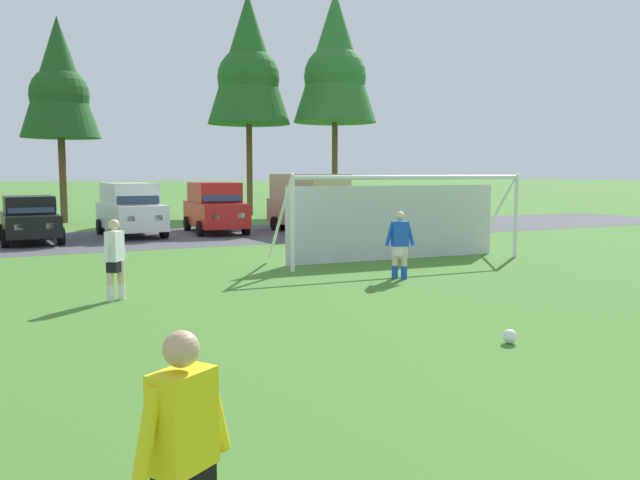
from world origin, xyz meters
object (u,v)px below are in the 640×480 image
(parked_car_slot_right, at_px, (310,201))
(referee, at_px, (184,465))
(parked_car_slot_center, at_px, (130,209))
(parked_car_slot_end, at_px, (433,208))
(parked_car_slot_center_right, at_px, (215,207))
(player_midfield_center, at_px, (400,245))
(soccer_goal, at_px, (399,217))
(parked_car_slot_far_right, at_px, (313,206))
(parked_car_slot_center_left, at_px, (30,219))
(player_winger_left, at_px, (115,260))
(soccer_ball, at_px, (510,337))

(parked_car_slot_right, bearing_deg, referee, -117.09)
(parked_car_slot_center, relative_size, parked_car_slot_end, 1.11)
(parked_car_slot_center_right, bearing_deg, player_midfield_center, -88.49)
(soccer_goal, bearing_deg, player_midfield_center, -122.70)
(soccer_goal, bearing_deg, parked_car_slot_right, 80.56)
(parked_car_slot_right, height_order, parked_car_slot_far_right, parked_car_slot_right)
(referee, xyz_separation_m, parked_car_slot_center_left, (-0.03, 22.35, 0.05))
(referee, height_order, player_winger_left, same)
(soccer_goal, xyz_separation_m, player_midfield_center, (-1.84, -2.87, -0.47))
(parked_car_slot_center_right, bearing_deg, parked_car_slot_end, -6.37)
(parked_car_slot_center, bearing_deg, parked_car_slot_center_left, -165.90)
(player_midfield_center, xyz_separation_m, parked_car_slot_right, (3.40, 12.27, 0.52))
(player_midfield_center, xyz_separation_m, parked_car_slot_end, (10.21, 12.71, 0.05))
(player_midfield_center, xyz_separation_m, parked_car_slot_center_right, (-0.37, 13.89, 0.29))
(referee, relative_size, parked_car_slot_center_left, 0.38)
(parked_car_slot_right, bearing_deg, parked_car_slot_center, 167.46)
(parked_car_slot_center, xyz_separation_m, parked_car_slot_end, (14.13, -1.19, -0.24))
(soccer_ball, xyz_separation_m, soccer_goal, (3.66, 8.67, 1.18))
(parked_car_slot_center_right, bearing_deg, parked_car_slot_center_left, -172.69)
(player_midfield_center, height_order, parked_car_slot_far_right, parked_car_slot_far_right)
(soccer_goal, relative_size, player_winger_left, 4.57)
(parked_car_slot_end, bearing_deg, player_winger_left, -143.54)
(player_winger_left, relative_size, parked_car_slot_center_right, 0.35)
(player_winger_left, distance_m, parked_car_slot_center_left, 12.71)
(soccer_ball, bearing_deg, parked_car_slot_center_right, 85.78)
(player_winger_left, bearing_deg, player_midfield_center, -2.49)
(parked_car_slot_center_left, distance_m, parked_car_slot_center_right, 7.41)
(player_winger_left, distance_m, parked_car_slot_right, 15.62)
(player_midfield_center, bearing_deg, parked_car_slot_center, 105.76)
(parked_car_slot_right, bearing_deg, parked_car_slot_end, 3.71)
(player_winger_left, relative_size, parked_car_slot_center, 0.35)
(player_midfield_center, bearing_deg, soccer_ball, -107.43)
(soccer_ball, relative_size, referee, 0.13)
(referee, distance_m, parked_car_slot_end, 28.44)
(parked_car_slot_far_right, bearing_deg, parked_car_slot_center_right, 165.23)
(parked_car_slot_center_left, relative_size, parked_car_slot_end, 1.01)
(parked_car_slot_far_right, bearing_deg, parked_car_slot_center_left, 179.23)
(referee, height_order, parked_car_slot_far_right, parked_car_slot_far_right)
(soccer_ball, distance_m, referee, 6.91)
(soccer_ball, xyz_separation_m, parked_car_slot_far_right, (5.62, 18.60, 1.00))
(soccer_goal, distance_m, parked_car_slot_center, 12.45)
(parked_car_slot_center_left, distance_m, parked_car_slot_far_right, 11.51)
(parked_car_slot_end, bearing_deg, referee, -128.97)
(player_midfield_center, xyz_separation_m, player_winger_left, (-6.60, 0.29, 0.00))
(parked_car_slot_right, bearing_deg, parked_car_slot_far_right, 53.40)
(soccer_ball, xyz_separation_m, referee, (-5.86, -3.60, 0.71))
(parked_car_slot_far_right, xyz_separation_m, parked_car_slot_end, (6.41, -0.08, -0.24))
(soccer_goal, distance_m, parked_car_slot_right, 9.53)
(parked_car_slot_center_left, height_order, parked_car_slot_right, parked_car_slot_right)
(referee, height_order, parked_car_slot_center_right, parked_car_slot_center_right)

